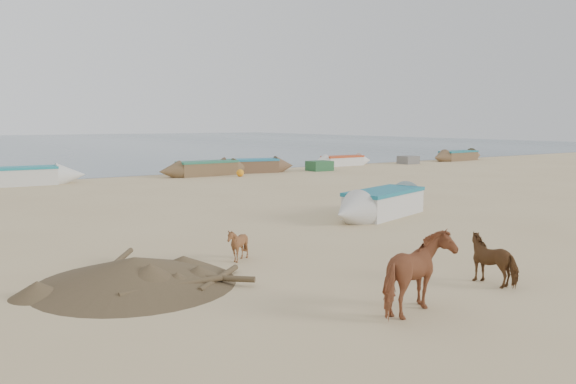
{
  "coord_description": "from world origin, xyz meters",
  "views": [
    {
      "loc": [
        -9.7,
        -10.54,
        3.18
      ],
      "look_at": [
        0.0,
        4.0,
        1.0
      ],
      "focal_mm": 35.0,
      "sensor_mm": 36.0,
      "label": 1
    }
  ],
  "objects_px": {
    "cow_adult": "(418,274)",
    "near_canoe": "(384,203)",
    "calf_front": "(238,245)",
    "calf_right": "(495,259)"
  },
  "relations": [
    {
      "from": "cow_adult",
      "to": "calf_right",
      "type": "height_order",
      "value": "cow_adult"
    },
    {
      "from": "calf_front",
      "to": "calf_right",
      "type": "relative_size",
      "value": 0.82
    },
    {
      "from": "calf_front",
      "to": "calf_right",
      "type": "xyz_separation_m",
      "value": [
        3.42,
        -4.36,
        0.09
      ]
    },
    {
      "from": "cow_adult",
      "to": "calf_front",
      "type": "height_order",
      "value": "cow_adult"
    },
    {
      "from": "cow_adult",
      "to": "near_canoe",
      "type": "xyz_separation_m",
      "value": [
        6.43,
        7.62,
        -0.23
      ]
    },
    {
      "from": "near_canoe",
      "to": "cow_adult",
      "type": "bearing_deg",
      "value": -147.9
    },
    {
      "from": "cow_adult",
      "to": "calf_front",
      "type": "distance_m",
      "value": 4.86
    },
    {
      "from": "cow_adult",
      "to": "calf_front",
      "type": "xyz_separation_m",
      "value": [
        -0.79,
        4.79,
        -0.29
      ]
    },
    {
      "from": "cow_adult",
      "to": "near_canoe",
      "type": "height_order",
      "value": "cow_adult"
    },
    {
      "from": "cow_adult",
      "to": "near_canoe",
      "type": "distance_m",
      "value": 9.97
    }
  ]
}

